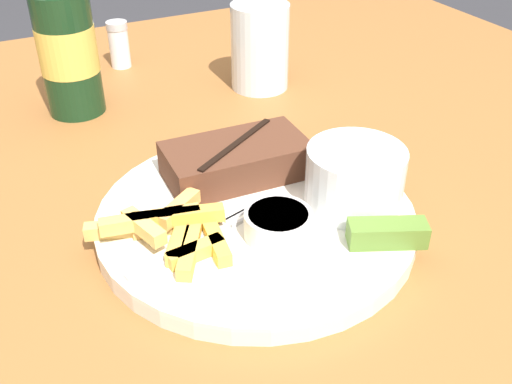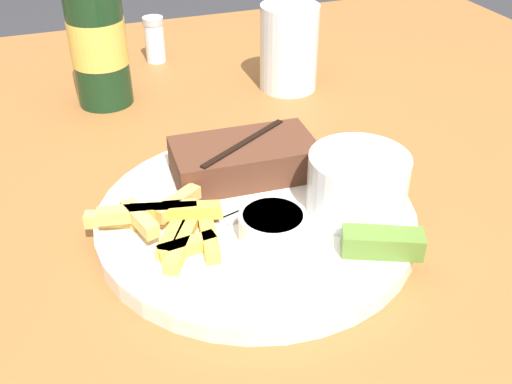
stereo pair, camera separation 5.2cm
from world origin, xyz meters
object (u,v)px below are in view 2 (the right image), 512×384
at_px(pickle_spear, 382,243).
at_px(fork_utensil, 184,240).
at_px(steak_portion, 244,159).
at_px(dinner_plate, 256,219).
at_px(dipping_sauce_cup, 269,225).
at_px(salt_shaker, 158,39).
at_px(beer_bottle, 98,39).
at_px(drinking_glass, 289,48).
at_px(coleslaw_cup, 358,180).

bearing_deg(pickle_spear, fork_utensil, 154.96).
bearing_deg(fork_utensil, steak_portion, 29.10).
relative_size(dinner_plate, dipping_sauce_cup, 5.00).
xyz_separation_m(fork_utensil, salt_shaker, (0.08, 0.45, 0.01)).
bearing_deg(beer_bottle, drinking_glass, -8.59).
height_order(steak_portion, salt_shaker, salt_shaker).
bearing_deg(coleslaw_cup, drinking_glass, 78.57).
relative_size(dinner_plate, steak_portion, 2.04).
xyz_separation_m(pickle_spear, fork_utensil, (-0.15, 0.07, -0.01)).
relative_size(coleslaw_cup, drinking_glass, 0.80).
height_order(pickle_spear, beer_bottle, beer_bottle).
height_order(fork_utensil, drinking_glass, drinking_glass).
xyz_separation_m(dipping_sauce_cup, pickle_spear, (0.08, -0.05, -0.00)).
xyz_separation_m(coleslaw_cup, dipping_sauce_cup, (-0.09, -0.01, -0.02)).
height_order(fork_utensil, salt_shaker, salt_shaker).
relative_size(dipping_sauce_cup, fork_utensil, 0.43).
height_order(pickle_spear, drinking_glass, drinking_glass).
height_order(drinking_glass, salt_shaker, drinking_glass).
bearing_deg(salt_shaker, fork_utensil, -99.53).
height_order(coleslaw_cup, dipping_sauce_cup, coleslaw_cup).
xyz_separation_m(steak_portion, salt_shaker, (-0.01, 0.37, -0.00)).
bearing_deg(dinner_plate, pickle_spear, -49.88).
bearing_deg(drinking_glass, dinner_plate, -117.66).
bearing_deg(dinner_plate, steak_portion, 80.64).
distance_m(dinner_plate, steak_portion, 0.07).
bearing_deg(dinner_plate, dipping_sauce_cup, -93.96).
bearing_deg(dinner_plate, drinking_glass, 62.34).
relative_size(dinner_plate, beer_bottle, 1.22).
distance_m(steak_portion, coleslaw_cup, 0.12).
distance_m(dinner_plate, dipping_sauce_cup, 0.05).
distance_m(dinner_plate, salt_shaker, 0.43).
bearing_deg(beer_bottle, fork_utensil, -86.95).
bearing_deg(salt_shaker, pickle_spear, -82.24).
bearing_deg(fork_utensil, dinner_plate, -0.00).
distance_m(beer_bottle, drinking_glass, 0.24).
xyz_separation_m(beer_bottle, drinking_glass, (0.23, -0.04, -0.03)).
relative_size(drinking_glass, salt_shaker, 1.69).
bearing_deg(steak_portion, dinner_plate, -99.36).
height_order(dinner_plate, drinking_glass, drinking_glass).
height_order(coleslaw_cup, drinking_glass, drinking_glass).
distance_m(coleslaw_cup, fork_utensil, 0.16).
bearing_deg(fork_utensil, coleslaw_cup, -18.94).
distance_m(dinner_plate, fork_utensil, 0.08).
relative_size(steak_portion, dipping_sauce_cup, 2.45).
relative_size(coleslaw_cup, fork_utensil, 0.66).
bearing_deg(coleslaw_cup, steak_portion, 129.34).
bearing_deg(beer_bottle, pickle_spear, -67.78).
xyz_separation_m(dipping_sauce_cup, fork_utensil, (-0.07, 0.02, -0.01)).
distance_m(fork_utensil, drinking_glass, 0.37).
bearing_deg(steak_portion, salt_shaker, 90.88).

